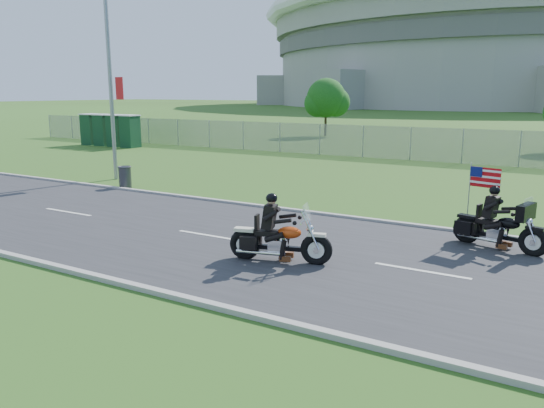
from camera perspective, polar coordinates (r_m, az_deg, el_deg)
The scene contains 15 objects.
ground at distance 14.12m, azimuth -0.14°, elevation -4.68°, with size 420.00×420.00×0.00m, color #2D4916.
road at distance 14.12m, azimuth -0.14°, elevation -4.60°, with size 120.00×8.00×0.04m, color #28282B.
curb_north at distance 17.61m, azimuth 6.55°, elevation -1.22°, with size 120.00×0.18×0.12m, color #9E9B93.
curb_south at distance 11.00m, azimuth -11.03°, elevation -9.57°, with size 120.00×0.18×0.12m, color #9E9B93.
fence at distance 33.95m, azimuth 9.77°, elevation 6.66°, with size 60.00×0.03×2.00m, color gray.
stadium at distance 184.00m, azimuth 22.58°, elevation 14.69°, with size 140.40×140.40×29.20m.
streetlight at distance 26.02m, azimuth -16.76°, elevation 15.00°, with size 0.90×2.46×10.00m.
porta_toilet_a at distance 40.77m, azimuth -15.01°, elevation 7.50°, with size 1.10×1.10×2.30m, color #123B1F.
porta_toilet_b at distance 41.78m, azimuth -16.38°, elevation 7.52°, with size 1.10×1.10×2.30m, color #123B1F.
porta_toilet_c at distance 42.80m, azimuth -17.69°, elevation 7.54°, with size 1.10×1.10×2.30m, color #123B1F.
porta_toilet_d at distance 43.85m, azimuth -18.93°, elevation 7.55°, with size 1.10×1.10×2.30m, color #123B1F.
tree_fence_mid at distance 50.23m, azimuth 5.90°, elevation 11.07°, with size 3.96×3.69×5.30m.
motorcycle_lead at distance 12.74m, azimuth 0.68°, elevation -4.00°, with size 2.50×1.07×1.71m.
motorcycle_follow at distance 14.96m, azimuth 23.22°, elevation -2.44°, with size 2.46×1.10×2.08m.
trash_can at distance 23.56m, azimuth -15.53°, elevation 2.77°, with size 0.52×0.52×0.91m, color #3D3E43.
Camera 1 is at (6.85, -11.67, 4.05)m, focal length 35.00 mm.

